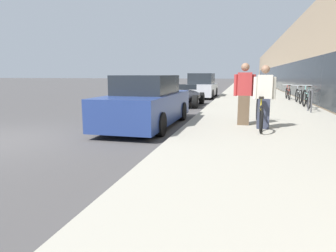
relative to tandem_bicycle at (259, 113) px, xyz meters
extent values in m
plane|color=#474444|center=(-5.82, -2.92, -0.48)|extent=(220.00, 220.00, 0.00)
cube|color=#A39E8E|center=(0.36, 18.08, -0.42)|extent=(4.78, 70.00, 0.11)
cube|color=tan|center=(7.80, 26.08, 2.06)|extent=(10.00, 70.00, 5.08)
cube|color=#1E2328|center=(2.84, 26.08, 0.77)|extent=(0.10, 63.00, 2.20)
torus|color=black|center=(0.00, 1.07, -0.03)|extent=(0.06, 0.68, 0.68)
torus|color=black|center=(0.00, -1.04, -0.03)|extent=(0.06, 0.68, 0.68)
cylinder|color=yellow|center=(0.00, 0.01, 0.18)|extent=(0.04, 1.79, 0.04)
cylinder|color=yellow|center=(0.00, -0.41, 0.08)|extent=(0.04, 1.06, 0.32)
cylinder|color=yellow|center=(0.00, -0.66, 0.32)|extent=(0.03, 0.03, 0.28)
cube|color=black|center=(0.00, -0.66, 0.46)|extent=(0.11, 0.22, 0.05)
cylinder|color=yellow|center=(0.00, 0.90, 0.33)|extent=(0.03, 0.03, 0.30)
cylinder|color=silver|center=(0.00, 0.90, 0.48)|extent=(0.52, 0.03, 0.03)
cube|color=#33384C|center=(0.08, -0.36, 0.02)|extent=(0.30, 0.22, 0.79)
cube|color=beige|center=(0.08, -0.36, 0.72)|extent=(0.37, 0.22, 0.60)
cylinder|color=beige|center=(-0.15, -0.36, 0.69)|extent=(0.09, 0.09, 0.57)
cylinder|color=beige|center=(0.31, -0.36, 0.69)|extent=(0.09, 0.09, 0.57)
sphere|color=#936B51|center=(0.08, -0.36, 1.16)|extent=(0.21, 0.21, 0.21)
cube|color=brown|center=(-0.42, 0.14, 0.04)|extent=(0.32, 0.23, 0.82)
cube|color=#B23333|center=(-0.42, 0.14, 0.77)|extent=(0.39, 0.23, 0.63)
cylinder|color=#B23333|center=(-0.66, 0.14, 0.74)|extent=(0.10, 0.10, 0.60)
cylinder|color=#B23333|center=(-0.18, 0.14, 0.74)|extent=(0.10, 0.10, 0.60)
sphere|color=#936B51|center=(-0.42, 0.14, 1.23)|extent=(0.22, 0.22, 0.22)
cylinder|color=#4C4C51|center=(2.04, 3.57, 0.04)|extent=(0.05, 0.05, 0.82)
cylinder|color=#4C4C51|center=(2.04, 4.12, 0.04)|extent=(0.05, 0.05, 0.82)
cylinder|color=#4C4C51|center=(2.04, 3.85, 0.45)|extent=(0.05, 0.55, 0.05)
torus|color=black|center=(2.18, 5.79, 0.01)|extent=(0.06, 0.76, 0.76)
torus|color=black|center=(2.18, 4.79, 0.01)|extent=(0.06, 0.76, 0.76)
cylinder|color=#7AD1C6|center=(2.18, 5.29, 0.24)|extent=(0.04, 0.85, 0.04)
cylinder|color=#7AD1C6|center=(2.18, 5.09, 0.13)|extent=(0.04, 0.52, 0.34)
cylinder|color=#7AD1C6|center=(2.18, 4.97, 0.39)|extent=(0.03, 0.03, 0.31)
cube|color=black|center=(2.18, 4.97, 0.55)|extent=(0.11, 0.22, 0.05)
cylinder|color=#7AD1C6|center=(2.18, 5.71, 0.40)|extent=(0.03, 0.03, 0.33)
cylinder|color=silver|center=(2.18, 5.71, 0.57)|extent=(0.52, 0.03, 0.03)
torus|color=black|center=(2.24, 8.06, -0.02)|extent=(0.06, 0.69, 0.69)
torus|color=black|center=(2.24, 7.03, -0.02)|extent=(0.06, 0.69, 0.69)
cylinder|color=#B7BCC1|center=(2.24, 7.55, 0.19)|extent=(0.04, 0.88, 0.04)
cylinder|color=#B7BCC1|center=(2.24, 7.34, 0.09)|extent=(0.04, 0.53, 0.32)
cylinder|color=#B7BCC1|center=(2.24, 7.22, 0.33)|extent=(0.03, 0.03, 0.29)
cube|color=black|center=(2.24, 7.22, 0.47)|extent=(0.11, 0.22, 0.05)
cylinder|color=#B7BCC1|center=(2.24, 7.98, 0.34)|extent=(0.03, 0.03, 0.30)
cylinder|color=silver|center=(2.24, 7.98, 0.49)|extent=(0.52, 0.03, 0.03)
torus|color=black|center=(2.05, 10.40, -0.04)|extent=(0.05, 0.66, 0.66)
torus|color=black|center=(2.05, 9.30, -0.04)|extent=(0.05, 0.66, 0.66)
cylinder|color=red|center=(2.05, 9.85, 0.16)|extent=(0.04, 0.93, 0.04)
cylinder|color=red|center=(2.05, 9.63, 0.06)|extent=(0.04, 0.56, 0.30)
cylinder|color=red|center=(2.05, 9.50, 0.29)|extent=(0.03, 0.03, 0.27)
cube|color=black|center=(2.05, 9.50, 0.43)|extent=(0.11, 0.22, 0.05)
cylinder|color=red|center=(2.05, 10.31, 0.30)|extent=(0.03, 0.03, 0.29)
cylinder|color=silver|center=(2.05, 10.31, 0.44)|extent=(0.52, 0.03, 0.03)
cube|color=navy|center=(-3.17, -0.11, 0.07)|extent=(1.64, 4.58, 0.80)
cube|color=#1E2328|center=(-3.17, -0.11, 0.74)|extent=(1.41, 2.29, 0.53)
cylinder|color=black|center=(-3.92, 1.26, -0.18)|extent=(0.22, 0.60, 0.60)
cylinder|color=black|center=(-2.41, 1.26, -0.18)|extent=(0.22, 0.60, 0.60)
cylinder|color=black|center=(-3.92, -1.49, -0.18)|extent=(0.22, 0.60, 0.60)
cylinder|color=black|center=(-2.41, -1.49, -0.18)|extent=(0.22, 0.60, 0.60)
ellipsoid|color=black|center=(-3.27, 5.92, -0.02)|extent=(1.61, 3.84, 0.64)
cube|color=#1E2328|center=(-3.27, 6.40, 0.42)|extent=(1.13, 0.04, 0.26)
cylinder|color=black|center=(-4.02, 7.04, -0.18)|extent=(0.22, 0.60, 0.60)
cylinder|color=black|center=(-2.52, 7.04, -0.18)|extent=(0.22, 0.60, 0.60)
cylinder|color=black|center=(-4.02, 4.81, -0.18)|extent=(0.22, 0.60, 0.60)
cylinder|color=black|center=(-2.52, 4.81, -0.18)|extent=(0.22, 0.60, 0.60)
cube|color=silver|center=(-3.15, 11.51, 0.05)|extent=(1.77, 4.55, 0.75)
cube|color=#1E2328|center=(-3.15, 11.51, 0.77)|extent=(1.52, 2.28, 0.69)
cylinder|color=black|center=(-3.96, 12.88, -0.18)|extent=(0.22, 0.60, 0.60)
cylinder|color=black|center=(-2.33, 12.88, -0.18)|extent=(0.22, 0.60, 0.60)
cylinder|color=black|center=(-3.96, 10.15, -0.18)|extent=(0.22, 0.60, 0.60)
cylinder|color=black|center=(-2.33, 10.15, -0.18)|extent=(0.22, 0.60, 0.60)
camera|label=1|loc=(-0.45, -8.48, 1.03)|focal=32.00mm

